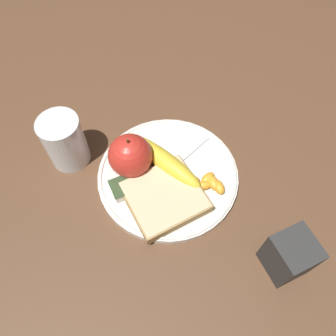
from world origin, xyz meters
The scene contains 17 objects.
ground_plane centered at (0.00, 0.00, 0.00)m, with size 3.00×3.00×0.00m, color brown.
plate centered at (0.00, 0.00, 0.01)m, with size 0.26×0.26×0.01m.
juice_glass centered at (-0.15, 0.12, 0.05)m, with size 0.07×0.07×0.10m.
apple centered at (-0.05, 0.04, 0.05)m, with size 0.08×0.08×0.09m.
banana centered at (0.00, 0.02, 0.03)m, with size 0.10×0.17×0.04m.
bread_slice centered at (-0.03, -0.05, 0.02)m, with size 0.13×0.13×0.02m.
fork centered at (0.00, 0.01, 0.01)m, with size 0.18×0.08×0.00m.
jam_packet centered at (-0.08, 0.00, 0.02)m, with size 0.05×0.04×0.02m.
orange_segment_0 centered at (0.03, -0.03, 0.02)m, with size 0.03×0.02×0.01m.
orange_segment_1 centered at (0.02, -0.04, 0.02)m, with size 0.04×0.04×0.02m.
orange_segment_2 centered at (0.06, -0.05, 0.02)m, with size 0.02×0.03×0.02m.
orange_segment_3 centered at (0.07, -0.07, 0.02)m, with size 0.02×0.03×0.02m.
orange_segment_4 centered at (0.01, -0.08, 0.02)m, with size 0.03×0.03×0.02m.
orange_segment_5 centered at (0.02, -0.01, 0.02)m, with size 0.03×0.03×0.02m.
orange_segment_6 centered at (0.06, -0.04, 0.02)m, with size 0.03×0.03×0.02m.
orange_segment_7 centered at (0.04, -0.05, 0.02)m, with size 0.03×0.02×0.02m.
condiment_caddy centered at (0.10, -0.22, 0.04)m, with size 0.06×0.06×0.08m.
Camera 1 is at (-0.13, -0.28, 0.53)m, focal length 35.00 mm.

